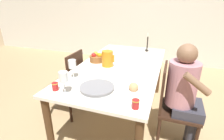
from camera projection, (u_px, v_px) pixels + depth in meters
ground_plane at (119, 116)px, 2.48m from camera, size 20.00×20.00×0.00m
wall_back at (150, 9)px, 4.19m from camera, size 10.00×0.06×2.60m
dining_table at (119, 72)px, 2.22m from camera, size 0.99×1.90×0.77m
chair_person_side at (173, 105)px, 1.90m from camera, size 0.42×0.42×0.92m
chair_opposite at (69, 83)px, 2.39m from camera, size 0.42×0.42×0.92m
person_seated at (185, 90)px, 1.78m from camera, size 0.39×0.41×1.17m
red_pitcher at (107, 59)px, 2.14m from camera, size 0.16×0.14×0.19m
wine_glass_water at (72, 65)px, 1.78m from camera, size 0.08×0.08×0.21m
wine_glass_juice at (64, 78)px, 1.48m from camera, size 0.08×0.08×0.21m
teacup_near_person at (129, 78)px, 1.77m from camera, size 0.14×0.14×0.07m
serving_tray at (97, 88)px, 1.61m from camera, size 0.32×0.32×0.03m
bread_plate at (134, 89)px, 1.57m from camera, size 0.19×0.19×0.09m
jam_jar_amber at (55, 86)px, 1.59m from camera, size 0.06×0.06×0.07m
jam_jar_red at (136, 104)px, 1.33m from camera, size 0.06×0.06×0.07m
fruit_bowl at (97, 58)px, 2.30m from camera, size 0.19×0.19×0.13m
candlestick_tall at (147, 45)px, 2.74m from camera, size 0.06×0.06×0.28m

